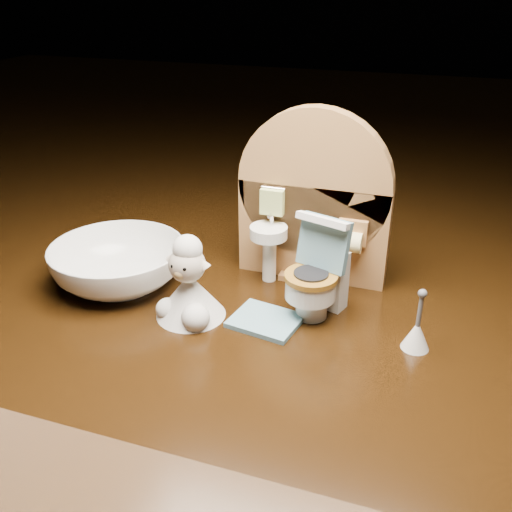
{
  "coord_description": "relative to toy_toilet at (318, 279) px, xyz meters",
  "views": [
    {
      "loc": [
        0.1,
        -0.38,
        0.24
      ],
      "look_at": [
        -0.03,
        -0.0,
        0.05
      ],
      "focal_mm": 40.0,
      "sensor_mm": 36.0,
      "label": 1
    }
  ],
  "objects": [
    {
      "name": "toilet_brush",
      "position": [
        0.08,
        -0.02,
        -0.02
      ],
      "size": [
        0.02,
        0.02,
        0.05
      ],
      "color": "white",
      "rests_on": "ground"
    },
    {
      "name": "toy_toilet",
      "position": [
        0.0,
        0.0,
        0.0
      ],
      "size": [
        0.05,
        0.06,
        0.08
      ],
      "rotation": [
        0.0,
        0.0,
        -0.31
      ],
      "color": "white",
      "rests_on": "ground"
    },
    {
      "name": "ceramic_bowl",
      "position": [
        -0.17,
        -0.01,
        -0.01
      ],
      "size": [
        0.13,
        0.13,
        0.04
      ],
      "primitive_type": "imported",
      "rotation": [
        0.0,
        0.0,
        -0.11
      ],
      "color": "white",
      "rests_on": "ground"
    },
    {
      "name": "plush_lamb",
      "position": [
        -0.09,
        -0.04,
        -0.01
      ],
      "size": [
        0.05,
        0.05,
        0.07
      ],
      "rotation": [
        0.0,
        0.0,
        -0.1
      ],
      "color": "silver",
      "rests_on": "ground"
    },
    {
      "name": "bath_mat",
      "position": [
        -0.03,
        -0.03,
        -0.03
      ],
      "size": [
        0.06,
        0.05,
        0.0
      ],
      "primitive_type": "cube",
      "rotation": [
        0.0,
        0.0,
        -0.16
      ],
      "color": "#6492A2",
      "rests_on": "ground"
    },
    {
      "name": "backdrop_panel",
      "position": [
        -0.02,
        0.06,
        0.04
      ],
      "size": [
        0.13,
        0.05,
        0.15
      ],
      "color": "#A4703D",
      "rests_on": "ground"
    }
  ]
}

